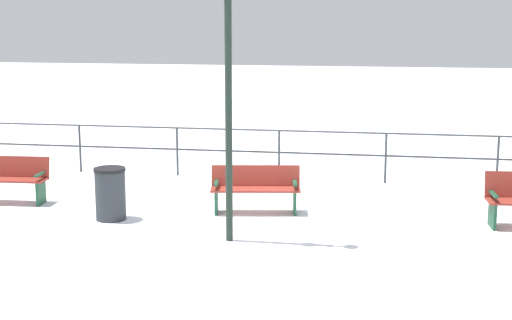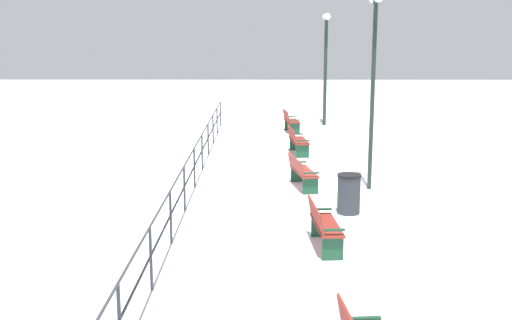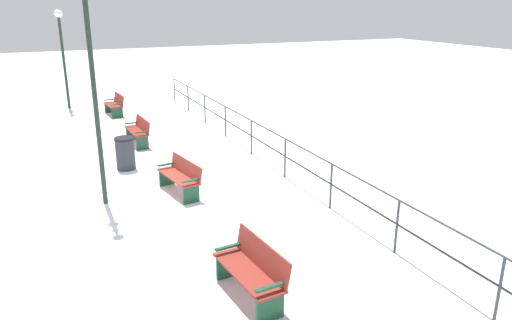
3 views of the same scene
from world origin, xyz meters
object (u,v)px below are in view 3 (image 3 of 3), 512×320
at_px(trash_bin, 125,153).
at_px(lamppost_near, 61,37).
at_px(bench_nearest, 115,105).
at_px(lamppost_middle, 91,58).
at_px(bench_second, 139,130).
at_px(bench_third, 181,176).
at_px(bench_fourth, 252,270).

bearing_deg(trash_bin, lamppost_near, -84.67).
bearing_deg(trash_bin, bench_nearest, -96.30).
xyz_separation_m(bench_nearest, lamppost_middle, (1.70, 9.63, 2.98)).
bearing_deg(bench_second, lamppost_middle, 66.33).
xyz_separation_m(bench_second, bench_third, (-0.10, 4.86, -0.02)).
bearing_deg(bench_third, bench_second, -98.34).
relative_size(lamppost_near, lamppost_middle, 0.83).
relative_size(bench_third, lamppost_near, 0.40).
distance_m(bench_second, lamppost_middle, 5.86).
relative_size(bench_second, bench_third, 0.95).
bearing_deg(bench_fourth, bench_second, -95.53).
relative_size(bench_fourth, lamppost_middle, 0.32).
height_order(bench_second, lamppost_middle, lamppost_middle).
relative_size(bench_second, lamppost_near, 0.38).
relative_size(bench_third, lamppost_middle, 0.33).
relative_size(lamppost_near, trash_bin, 4.54).
distance_m(bench_nearest, bench_fourth, 14.61).
height_order(bench_second, bench_fourth, bench_fourth).
distance_m(bench_nearest, bench_second, 4.87).
height_order(bench_third, trash_bin, trash_bin).
distance_m(bench_third, lamppost_near, 12.48).
bearing_deg(bench_nearest, lamppost_near, -58.98).
height_order(bench_fourth, lamppost_near, lamppost_near).
bearing_deg(bench_second, bench_nearest, -93.09).
distance_m(bench_fourth, lamppost_near, 17.21).
xyz_separation_m(bench_nearest, bench_third, (-0.14, 9.73, 0.01)).
bearing_deg(bench_nearest, bench_second, 85.20).
xyz_separation_m(bench_second, bench_fourth, (0.06, 9.74, 0.00)).
relative_size(lamppost_middle, trash_bin, 5.50).
distance_m(bench_second, bench_fourth, 9.74).
bearing_deg(bench_fourth, trash_bin, -89.05).
distance_m(lamppost_near, lamppost_middle, 11.95).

